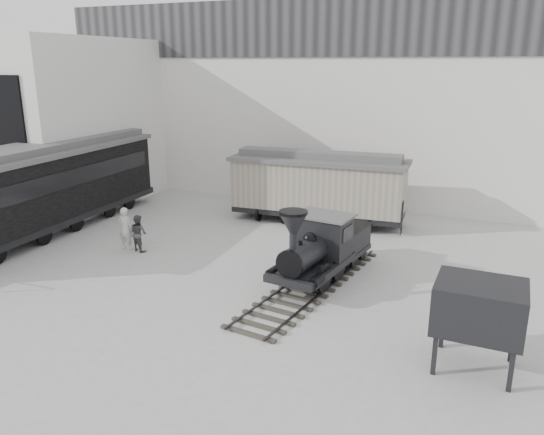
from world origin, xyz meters
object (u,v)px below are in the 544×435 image
at_px(locomotive, 320,251).
at_px(visitor_a, 126,229).
at_px(boxcar, 318,185).
at_px(coal_hopper, 478,313).
at_px(visitor_b, 138,233).
at_px(passenger_coach, 45,188).

height_order(locomotive, visitor_a, locomotive).
distance_m(locomotive, boxcar, 7.63).
height_order(locomotive, coal_hopper, locomotive).
bearing_deg(visitor_a, visitor_b, -176.92).
relative_size(locomotive, visitor_a, 4.73).
height_order(passenger_coach, visitor_a, passenger_coach).
bearing_deg(locomotive, passenger_coach, -174.78).
xyz_separation_m(locomotive, passenger_coach, (-13.61, 0.81, 1.02)).
height_order(boxcar, visitor_a, boxcar).
distance_m(locomotive, visitor_b, 8.07).
relative_size(visitor_a, visitor_b, 1.18).
bearing_deg(coal_hopper, visitor_b, 165.12).
xyz_separation_m(visitor_b, coal_hopper, (13.54, -4.25, 0.77)).
relative_size(boxcar, visitor_b, 5.54).
distance_m(locomotive, coal_hopper, 6.84).
xyz_separation_m(boxcar, coal_hopper, (7.81, -11.29, -0.31)).
xyz_separation_m(boxcar, visitor_a, (-6.32, -7.11, -0.93)).
distance_m(boxcar, passenger_coach, 12.97).
bearing_deg(visitor_b, boxcar, -114.55).
relative_size(locomotive, passenger_coach, 0.61).
xyz_separation_m(boxcar, passenger_coach, (-11.27, -6.41, 0.28)).
relative_size(visitor_b, coal_hopper, 0.66).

